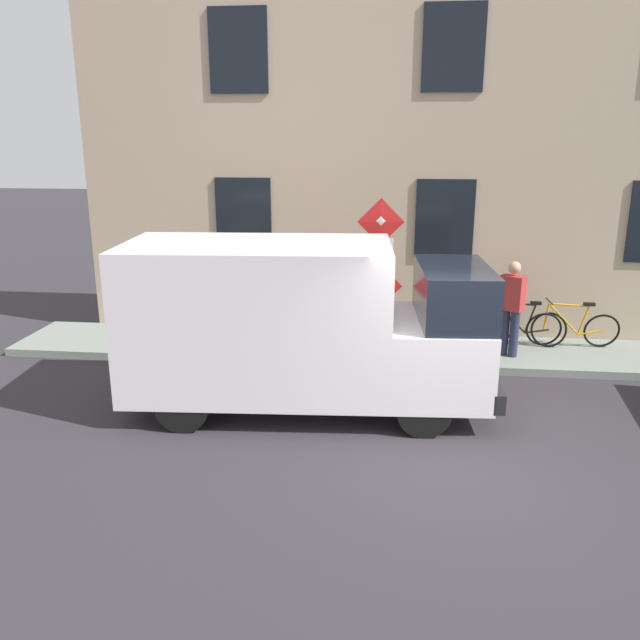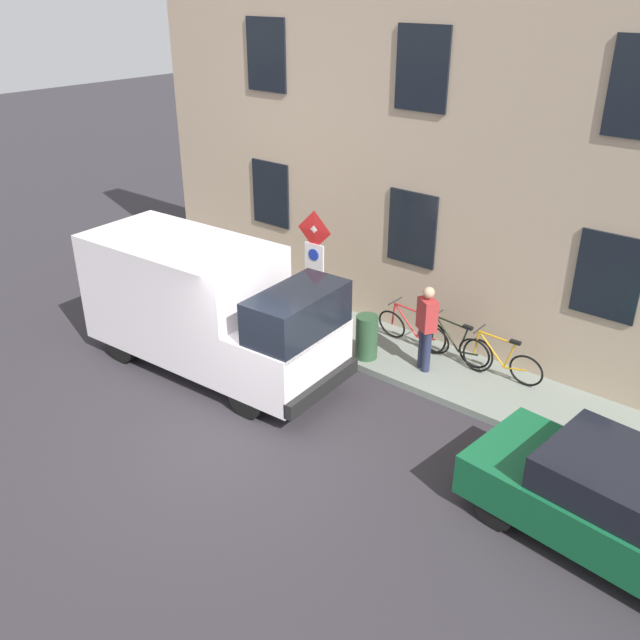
# 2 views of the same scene
# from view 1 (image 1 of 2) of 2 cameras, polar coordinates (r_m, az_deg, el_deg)

# --- Properties ---
(ground_plane) EXTENTS (80.00, 80.00, 0.00)m
(ground_plane) POSITION_cam_1_polar(r_m,az_deg,el_deg) (8.49, 12.48, -12.49)
(ground_plane) COLOR #302C31
(sidewalk_slab) EXTENTS (1.87, 16.16, 0.14)m
(sidewalk_slab) POSITION_cam_1_polar(r_m,az_deg,el_deg) (12.36, 10.58, -2.79)
(sidewalk_slab) COLOR gray
(sidewalk_slab) RESTS_ON ground_plane
(building_facade) EXTENTS (0.75, 14.16, 7.58)m
(building_facade) POSITION_cam_1_polar(r_m,az_deg,el_deg) (13.01, 11.05, 14.83)
(building_facade) COLOR tan
(building_facade) RESTS_ON ground_plane
(sign_post_stacked) EXTENTS (0.16, 0.56, 2.70)m
(sign_post_stacked) POSITION_cam_1_polar(r_m,az_deg,el_deg) (11.16, 5.25, 4.78)
(sign_post_stacked) COLOR #474C47
(sign_post_stacked) RESTS_ON sidewalk_slab
(delivery_van) EXTENTS (2.34, 5.45, 2.50)m
(delivery_van) POSITION_cam_1_polar(r_m,az_deg,el_deg) (9.52, -1.80, -0.24)
(delivery_van) COLOR white
(delivery_van) RESTS_ON ground_plane
(bicycle_orange) EXTENTS (0.46, 1.71, 0.89)m
(bicycle_orange) POSITION_cam_1_polar(r_m,az_deg,el_deg) (13.01, 21.21, -0.64)
(bicycle_orange) COLOR black
(bicycle_orange) RESTS_ON sidewalk_slab
(bicycle_black) EXTENTS (0.46, 1.71, 0.89)m
(bicycle_black) POSITION_cam_1_polar(r_m,az_deg,el_deg) (12.79, 17.05, -0.52)
(bicycle_black) COLOR black
(bicycle_black) RESTS_ON sidewalk_slab
(bicycle_red) EXTENTS (0.46, 1.71, 0.89)m
(bicycle_red) POSITION_cam_1_polar(r_m,az_deg,el_deg) (12.65, 12.77, -0.39)
(bicycle_red) COLOR black
(bicycle_red) RESTS_ON sidewalk_slab
(pedestrian) EXTENTS (0.43, 0.48, 1.72)m
(pedestrian) POSITION_cam_1_polar(r_m,az_deg,el_deg) (12.00, 16.41, 1.24)
(pedestrian) COLOR #262B47
(pedestrian) RESTS_ON sidewalk_slab
(litter_bin) EXTENTS (0.44, 0.44, 0.90)m
(litter_bin) POSITION_cam_1_polar(r_m,az_deg,el_deg) (11.65, 11.07, -1.29)
(litter_bin) COLOR #2D5133
(litter_bin) RESTS_ON sidewalk_slab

